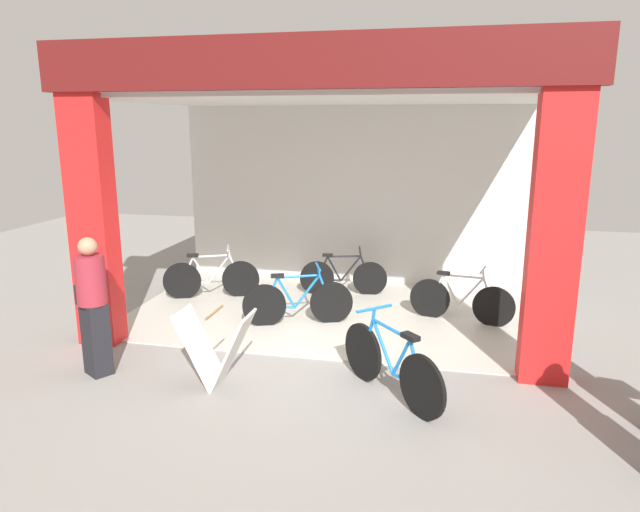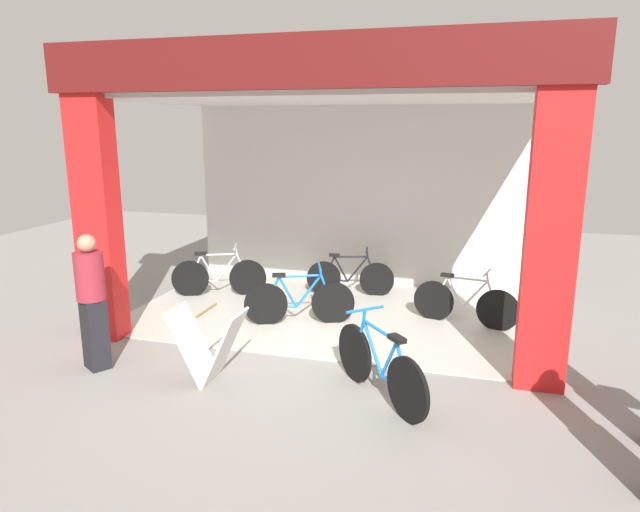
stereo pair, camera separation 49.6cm
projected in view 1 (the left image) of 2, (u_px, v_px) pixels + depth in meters
ground_plane at (305, 358)px, 7.36m from camera, size 20.70×20.70×0.00m
shop_facade at (334, 178)px, 8.78m from camera, size 6.55×4.11×3.96m
bicycle_inside_0 at (461, 300)px, 8.62m from camera, size 1.56×0.48×0.87m
bicycle_inside_1 at (343, 276)px, 10.00m from camera, size 1.53×0.42×0.85m
bicycle_inside_2 at (211, 278)px, 9.81m from camera, size 1.57×0.61×0.91m
bicycle_inside_3 at (298, 302)px, 8.50m from camera, size 1.58×0.62×0.92m
bicycle_parked_0 at (391, 365)px, 6.24m from camera, size 1.22×1.31×0.96m
sandwich_board_sign at (216, 348)px, 6.53m from camera, size 0.86×0.48×0.91m
pedestrian_2 at (93, 304)px, 6.73m from camera, size 0.59×0.49×1.69m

